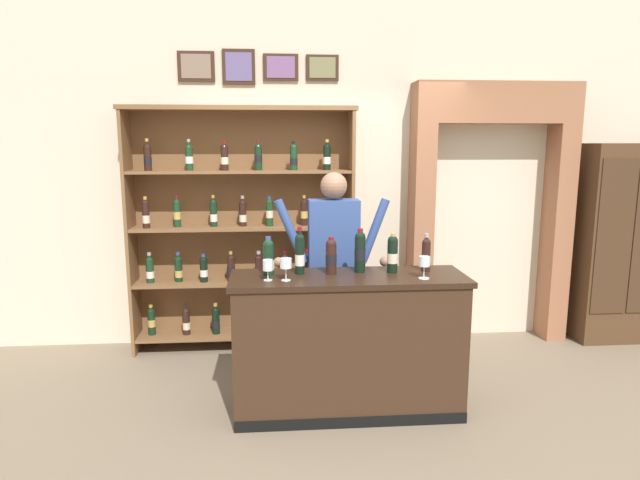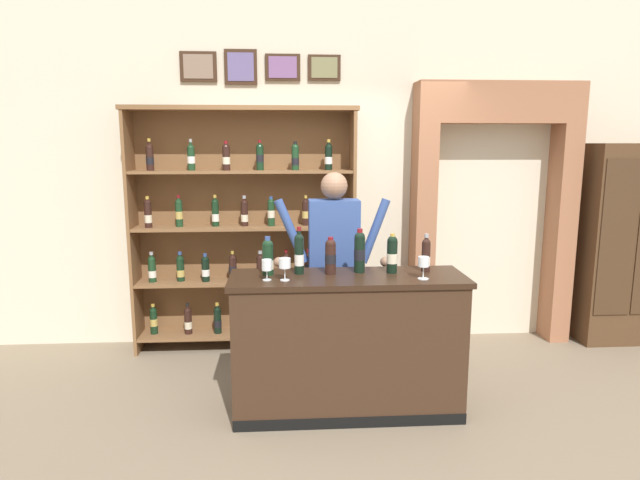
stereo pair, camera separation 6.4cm
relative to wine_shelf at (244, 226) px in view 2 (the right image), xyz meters
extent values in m
cube|color=#7A6B56|center=(0.79, -1.36, -1.19)|extent=(14.00, 14.00, 0.02)
cube|color=beige|center=(0.79, 0.25, 0.53)|extent=(12.00, 0.16, 3.44)
cube|color=#382316|center=(-0.40, 0.16, 1.46)|extent=(0.33, 0.02, 0.27)
cube|color=#846D5B|center=(-0.40, 0.14, 1.46)|extent=(0.27, 0.01, 0.22)
cube|color=#382316|center=(-0.01, 0.16, 1.46)|extent=(0.30, 0.02, 0.32)
cube|color=slate|center=(-0.01, 0.14, 1.46)|extent=(0.24, 0.01, 0.25)
cube|color=#382316|center=(0.38, 0.16, 1.46)|extent=(0.33, 0.02, 0.24)
cube|color=slate|center=(0.38, 0.14, 1.46)|extent=(0.26, 0.01, 0.19)
cube|color=#382316|center=(0.76, 0.16, 1.46)|extent=(0.30, 0.02, 0.23)
cube|color=olive|center=(0.76, 0.14, 1.46)|extent=(0.24, 0.01, 0.19)
cube|color=brown|center=(-1.02, -0.04, -0.04)|extent=(0.03, 0.35, 2.28)
cube|color=brown|center=(1.02, -0.04, -0.04)|extent=(0.03, 0.35, 2.28)
cube|color=brown|center=(0.00, 0.12, -0.04)|extent=(2.07, 0.02, 2.28)
cube|color=brown|center=(0.00, -0.04, -1.04)|extent=(2.01, 0.33, 0.03)
cylinder|color=black|center=(-0.88, -0.03, -0.92)|extent=(0.07, 0.07, 0.22)
sphere|color=black|center=(-0.88, -0.03, -0.81)|extent=(0.07, 0.07, 0.07)
cylinder|color=black|center=(-0.88, -0.03, -0.78)|extent=(0.03, 0.03, 0.08)
cylinder|color=#B79338|center=(-0.88, -0.03, -0.75)|extent=(0.04, 0.04, 0.03)
cylinder|color=tan|center=(-0.88, -0.03, -0.92)|extent=(0.07, 0.07, 0.07)
cylinder|color=black|center=(-0.55, -0.05, -0.92)|extent=(0.07, 0.07, 0.22)
sphere|color=black|center=(-0.55, -0.05, -0.81)|extent=(0.07, 0.07, 0.07)
cylinder|color=black|center=(-0.55, -0.05, -0.77)|extent=(0.03, 0.03, 0.08)
cylinder|color=black|center=(-0.55, -0.05, -0.74)|extent=(0.03, 0.03, 0.03)
cylinder|color=beige|center=(-0.55, -0.05, -0.95)|extent=(0.07, 0.07, 0.07)
cylinder|color=black|center=(-0.27, -0.06, -0.92)|extent=(0.07, 0.07, 0.22)
sphere|color=black|center=(-0.27, -0.06, -0.80)|extent=(0.07, 0.07, 0.07)
cylinder|color=black|center=(-0.27, -0.06, -0.77)|extent=(0.03, 0.03, 0.08)
cylinder|color=#B79338|center=(-0.27, -0.06, -0.74)|extent=(0.04, 0.04, 0.03)
cylinder|color=black|center=(-0.27, -0.06, -0.94)|extent=(0.07, 0.07, 0.07)
cylinder|color=black|center=(0.00, -0.03, -0.92)|extent=(0.07, 0.07, 0.21)
sphere|color=black|center=(0.00, -0.03, -0.81)|extent=(0.07, 0.07, 0.07)
cylinder|color=black|center=(0.00, -0.03, -0.78)|extent=(0.03, 0.03, 0.08)
cylinder|color=navy|center=(0.00, -0.03, -0.74)|extent=(0.03, 0.03, 0.03)
cylinder|color=silver|center=(0.00, -0.03, -0.92)|extent=(0.07, 0.07, 0.07)
cylinder|color=black|center=(0.29, -0.06, -0.92)|extent=(0.07, 0.07, 0.22)
sphere|color=black|center=(0.29, -0.06, -0.80)|extent=(0.07, 0.07, 0.07)
cylinder|color=black|center=(0.29, -0.06, -0.77)|extent=(0.03, 0.03, 0.08)
cylinder|color=#99999E|center=(0.29, -0.06, -0.74)|extent=(0.03, 0.03, 0.03)
cylinder|color=tan|center=(0.29, -0.06, -0.92)|extent=(0.07, 0.07, 0.07)
cylinder|color=black|center=(0.57, -0.03, -0.92)|extent=(0.07, 0.07, 0.23)
sphere|color=black|center=(0.57, -0.03, -0.80)|extent=(0.07, 0.07, 0.07)
cylinder|color=black|center=(0.57, -0.03, -0.77)|extent=(0.03, 0.03, 0.07)
cylinder|color=navy|center=(0.57, -0.03, -0.74)|extent=(0.03, 0.03, 0.03)
cylinder|color=tan|center=(0.57, -0.03, -0.94)|extent=(0.07, 0.07, 0.07)
cylinder|color=black|center=(0.87, -0.07, -0.92)|extent=(0.07, 0.07, 0.22)
sphere|color=black|center=(0.87, -0.07, -0.81)|extent=(0.07, 0.07, 0.07)
cylinder|color=black|center=(0.87, -0.07, -0.78)|extent=(0.03, 0.03, 0.08)
cylinder|color=maroon|center=(0.87, -0.07, -0.75)|extent=(0.03, 0.03, 0.03)
cylinder|color=beige|center=(0.87, -0.07, -0.93)|extent=(0.07, 0.07, 0.07)
cube|color=brown|center=(0.00, -0.04, -0.52)|extent=(2.01, 0.33, 0.02)
cylinder|color=#19381E|center=(-0.86, -0.06, -0.41)|extent=(0.07, 0.07, 0.20)
sphere|color=#19381E|center=(-0.86, -0.06, -0.30)|extent=(0.07, 0.07, 0.07)
cylinder|color=#19381E|center=(-0.86, -0.06, -0.27)|extent=(0.03, 0.03, 0.08)
cylinder|color=#99999E|center=(-0.86, -0.06, -0.24)|extent=(0.04, 0.04, 0.03)
cylinder|color=silver|center=(-0.86, -0.06, -0.44)|extent=(0.07, 0.07, 0.07)
cylinder|color=black|center=(-0.60, -0.04, -0.41)|extent=(0.07, 0.07, 0.20)
sphere|color=black|center=(-0.60, -0.04, -0.30)|extent=(0.07, 0.07, 0.07)
cylinder|color=black|center=(-0.60, -0.04, -0.27)|extent=(0.03, 0.03, 0.07)
cylinder|color=navy|center=(-0.60, -0.04, -0.25)|extent=(0.04, 0.04, 0.03)
cylinder|color=tan|center=(-0.60, -0.04, -0.44)|extent=(0.07, 0.07, 0.06)
cylinder|color=black|center=(-0.37, -0.07, -0.41)|extent=(0.07, 0.07, 0.20)
sphere|color=black|center=(-0.37, -0.07, -0.31)|extent=(0.07, 0.07, 0.07)
cylinder|color=black|center=(-0.37, -0.07, -0.28)|extent=(0.03, 0.03, 0.06)
cylinder|color=navy|center=(-0.37, -0.07, -0.26)|extent=(0.03, 0.03, 0.03)
cylinder|color=silver|center=(-0.37, -0.07, -0.43)|extent=(0.07, 0.07, 0.06)
cylinder|color=black|center=(-0.11, -0.07, -0.41)|extent=(0.07, 0.07, 0.21)
sphere|color=black|center=(-0.11, -0.07, -0.30)|extent=(0.07, 0.07, 0.07)
cylinder|color=black|center=(-0.11, -0.07, -0.27)|extent=(0.03, 0.03, 0.07)
cylinder|color=#B79338|center=(-0.11, -0.07, -0.24)|extent=(0.03, 0.03, 0.03)
cylinder|color=black|center=(-0.11, -0.07, -0.40)|extent=(0.07, 0.07, 0.07)
cylinder|color=black|center=(0.15, -0.08, -0.41)|extent=(0.07, 0.07, 0.21)
sphere|color=black|center=(0.15, -0.08, -0.30)|extent=(0.07, 0.07, 0.07)
cylinder|color=black|center=(0.15, -0.08, -0.27)|extent=(0.03, 0.03, 0.08)
cylinder|color=#99999E|center=(0.15, -0.08, -0.24)|extent=(0.04, 0.04, 0.03)
cylinder|color=black|center=(0.15, -0.08, -0.42)|extent=(0.07, 0.07, 0.07)
cylinder|color=black|center=(0.39, 0.00, -0.41)|extent=(0.07, 0.07, 0.20)
sphere|color=black|center=(0.39, 0.00, -0.31)|extent=(0.07, 0.07, 0.07)
cylinder|color=black|center=(0.39, 0.00, -0.27)|extent=(0.03, 0.03, 0.08)
cylinder|color=maroon|center=(0.39, 0.00, -0.25)|extent=(0.03, 0.03, 0.03)
cylinder|color=black|center=(0.39, 0.00, -0.41)|extent=(0.07, 0.07, 0.06)
cylinder|color=black|center=(0.60, -0.06, -0.40)|extent=(0.07, 0.07, 0.22)
sphere|color=black|center=(0.60, -0.06, -0.29)|extent=(0.07, 0.07, 0.07)
cylinder|color=black|center=(0.60, -0.06, -0.26)|extent=(0.03, 0.03, 0.07)
cylinder|color=maroon|center=(0.60, -0.06, -0.23)|extent=(0.04, 0.04, 0.03)
cylinder|color=black|center=(0.60, -0.06, -0.40)|extent=(0.07, 0.07, 0.07)
cylinder|color=black|center=(0.85, -0.03, -0.40)|extent=(0.07, 0.07, 0.22)
sphere|color=black|center=(0.85, -0.03, -0.29)|extent=(0.07, 0.07, 0.07)
cylinder|color=black|center=(0.85, -0.03, -0.27)|extent=(0.03, 0.03, 0.06)
cylinder|color=maroon|center=(0.85, -0.03, -0.25)|extent=(0.04, 0.04, 0.03)
cylinder|color=silver|center=(0.85, -0.03, -0.40)|extent=(0.07, 0.07, 0.07)
cube|color=brown|center=(0.00, -0.04, -0.01)|extent=(2.01, 0.33, 0.02)
cylinder|color=black|center=(-0.87, -0.08, 0.12)|extent=(0.07, 0.07, 0.22)
sphere|color=black|center=(-0.87, -0.08, 0.24)|extent=(0.07, 0.07, 0.07)
cylinder|color=black|center=(-0.87, -0.08, 0.26)|extent=(0.03, 0.03, 0.06)
cylinder|color=#B79338|center=(-0.87, -0.08, 0.28)|extent=(0.03, 0.03, 0.03)
cylinder|color=beige|center=(-0.87, -0.08, 0.09)|extent=(0.07, 0.07, 0.07)
cylinder|color=#19381E|center=(-0.59, -0.04, 0.11)|extent=(0.07, 0.07, 0.22)
sphere|color=#19381E|center=(-0.59, -0.04, 0.23)|extent=(0.07, 0.07, 0.07)
cylinder|color=#19381E|center=(-0.59, -0.04, 0.26)|extent=(0.03, 0.03, 0.07)
cylinder|color=maroon|center=(-0.59, -0.04, 0.29)|extent=(0.03, 0.03, 0.03)
cylinder|color=tan|center=(-0.59, -0.04, 0.11)|extent=(0.07, 0.07, 0.07)
cylinder|color=black|center=(-0.26, -0.03, 0.12)|extent=(0.07, 0.07, 0.22)
sphere|color=black|center=(-0.26, -0.03, 0.23)|extent=(0.07, 0.07, 0.07)
cylinder|color=black|center=(-0.26, -0.03, 0.26)|extent=(0.03, 0.03, 0.07)
cylinder|color=#B79338|center=(-0.26, -0.03, 0.28)|extent=(0.03, 0.03, 0.03)
cylinder|color=silver|center=(-0.26, -0.03, 0.09)|extent=(0.07, 0.07, 0.07)
cylinder|color=black|center=(0.01, -0.04, 0.11)|extent=(0.07, 0.07, 0.21)
sphere|color=black|center=(0.01, -0.04, 0.22)|extent=(0.07, 0.07, 0.07)
cylinder|color=black|center=(0.01, -0.04, 0.25)|extent=(0.03, 0.03, 0.07)
cylinder|color=#99999E|center=(0.01, -0.04, 0.28)|extent=(0.03, 0.03, 0.03)
cylinder|color=beige|center=(0.01, -0.04, 0.08)|extent=(0.07, 0.07, 0.07)
cylinder|color=#19381E|center=(0.25, -0.05, 0.11)|extent=(0.07, 0.07, 0.22)
sphere|color=#19381E|center=(0.25, -0.05, 0.23)|extent=(0.07, 0.07, 0.07)
cylinder|color=#19381E|center=(0.25, -0.05, 0.25)|extent=(0.03, 0.03, 0.06)
cylinder|color=navy|center=(0.25, -0.05, 0.27)|extent=(0.03, 0.03, 0.03)
cylinder|color=beige|center=(0.25, -0.05, 0.12)|extent=(0.07, 0.07, 0.07)
cylinder|color=black|center=(0.58, -0.03, 0.11)|extent=(0.07, 0.07, 0.21)
sphere|color=black|center=(0.58, -0.03, 0.22)|extent=(0.07, 0.07, 0.07)
cylinder|color=black|center=(0.58, -0.03, 0.25)|extent=(0.03, 0.03, 0.07)
cylinder|color=#B79338|center=(0.58, -0.03, 0.27)|extent=(0.03, 0.03, 0.03)
cylinder|color=tan|center=(0.58, -0.03, 0.11)|extent=(0.07, 0.07, 0.07)
cylinder|color=black|center=(0.87, -0.04, 0.11)|extent=(0.07, 0.07, 0.21)
sphere|color=black|center=(0.87, -0.04, 0.23)|extent=(0.07, 0.07, 0.07)
cylinder|color=black|center=(0.87, -0.04, 0.26)|extent=(0.03, 0.03, 0.08)
cylinder|color=maroon|center=(0.87, -0.04, 0.29)|extent=(0.04, 0.04, 0.03)
cylinder|color=silver|center=(0.87, -0.04, 0.09)|extent=(0.07, 0.07, 0.07)
cube|color=brown|center=(0.00, -0.04, 0.51)|extent=(2.01, 0.33, 0.02)
cylinder|color=black|center=(-0.83, -0.07, 0.62)|extent=(0.07, 0.07, 0.20)
sphere|color=black|center=(-0.83, -0.07, 0.73)|extent=(0.07, 0.07, 0.07)
cylinder|color=black|center=(-0.83, -0.07, 0.77)|extent=(0.03, 0.03, 0.08)
cylinder|color=#B79338|center=(-0.83, -0.07, 0.80)|extent=(0.03, 0.03, 0.03)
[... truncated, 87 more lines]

